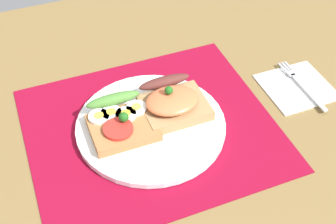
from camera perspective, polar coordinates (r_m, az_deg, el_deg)
ground_plane at (r=74.48cm, az=-2.15°, el=-3.01°), size 120.00×90.00×3.20cm
placemat at (r=73.19cm, az=-2.19°, el=-2.09°), size 39.59×34.78×0.30cm
plate at (r=72.71cm, az=-2.20°, el=-1.73°), size 24.31×24.31×1.02cm
sandwich_egg_tomato at (r=71.33cm, az=-6.12°, el=-1.03°), size 10.30×9.90×3.86cm
sandwich_salmon at (r=73.23cm, az=0.57°, el=1.31°), size 10.63×10.07×5.15cm
napkin at (r=83.38cm, az=16.25°, el=3.00°), size 11.74×11.19×0.60cm
fork at (r=83.60cm, az=16.62°, el=3.45°), size 1.62×13.93×0.32cm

